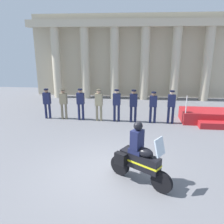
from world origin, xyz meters
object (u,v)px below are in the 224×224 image
officer_in_row_0 (47,101)px  officer_in_row_4 (117,103)px  officer_in_row_6 (153,105)px  officer_in_row_5 (133,103)px  officer_in_row_7 (171,104)px  officer_in_row_2 (81,102)px  officer_in_row_1 (64,102)px  officer_in_row_3 (99,103)px  motorcycle_with_rider (138,158)px  reviewing_stand (212,117)px

officer_in_row_0 → officer_in_row_4: 3.81m
officer_in_row_4 → officer_in_row_6: officer_in_row_4 is taller
officer_in_row_5 → officer_in_row_7: (1.91, -0.01, 0.01)m
officer_in_row_0 → officer_in_row_2: officer_in_row_2 is taller
officer_in_row_1 → officer_in_row_6: officer_in_row_1 is taller
officer_in_row_3 → officer_in_row_5: bearing=-176.0°
officer_in_row_1 → officer_in_row_5: bearing=-176.8°
officer_in_row_2 → officer_in_row_4: (1.92, -0.05, 0.01)m
officer_in_row_3 → officer_in_row_7: 3.72m
officer_in_row_4 → motorcycle_with_rider: 5.57m
officer_in_row_2 → officer_in_row_5: officer_in_row_5 is taller
officer_in_row_4 → officer_in_row_5: officer_in_row_5 is taller
officer_in_row_0 → officer_in_row_6: size_ratio=1.00×
officer_in_row_0 → officer_in_row_4: size_ratio=0.96×
officer_in_row_3 → motorcycle_with_rider: bearing=115.6°
officer_in_row_7 → officer_in_row_1: bearing=3.9°
officer_in_row_1 → officer_in_row_7: size_ratio=0.96×
officer_in_row_1 → officer_in_row_7: officer_in_row_7 is taller
officer_in_row_1 → officer_in_row_4: size_ratio=0.96×
officer_in_row_3 → motorcycle_with_rider: size_ratio=0.89×
reviewing_stand → officer_in_row_7: size_ratio=1.79×
officer_in_row_6 → officer_in_row_3: bearing=4.2°
officer_in_row_2 → officer_in_row_4: bearing=-176.0°
officer_in_row_0 → officer_in_row_7: 6.59m
reviewing_stand → officer_in_row_1: (-7.83, -0.23, 0.68)m
officer_in_row_4 → officer_in_row_7: size_ratio=0.99×
reviewing_stand → officer_in_row_0: size_ratio=1.87×
officer_in_row_4 → officer_in_row_5: bearing=-176.3°
officer_in_row_2 → officer_in_row_3: (0.98, -0.03, -0.01)m
officer_in_row_2 → officer_in_row_6: 3.80m
motorcycle_with_rider → officer_in_row_4: bearing=135.3°
officer_in_row_6 → motorcycle_with_rider: bearing=87.0°
reviewing_stand → officer_in_row_3: size_ratio=1.82×
officer_in_row_2 → officer_in_row_6: size_ratio=1.03×
reviewing_stand → officer_in_row_6: 3.18m
officer_in_row_1 → officer_in_row_3: (1.94, -0.10, 0.02)m
officer_in_row_3 → motorcycle_with_rider: motorcycle_with_rider is taller
reviewing_stand → officer_in_row_7: officer_in_row_7 is taller
officer_in_row_7 → officer_in_row_4: bearing=4.7°
officer_in_row_1 → officer_in_row_5: 3.75m
officer_in_row_4 → officer_in_row_6: 1.88m
reviewing_stand → officer_in_row_7: 2.32m
officer_in_row_0 → officer_in_row_5: officer_in_row_5 is taller
officer_in_row_4 → motorcycle_with_rider: (1.07, -5.47, -0.22)m
officer_in_row_2 → officer_in_row_4: officer_in_row_4 is taller
officer_in_row_2 → motorcycle_with_rider: 6.28m
officer_in_row_0 → officer_in_row_7: bearing=-176.0°
officer_in_row_2 → officer_in_row_3: size_ratio=1.00×
officer_in_row_3 → officer_in_row_7: officer_in_row_7 is taller
reviewing_stand → officer_in_row_6: size_ratio=1.88×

